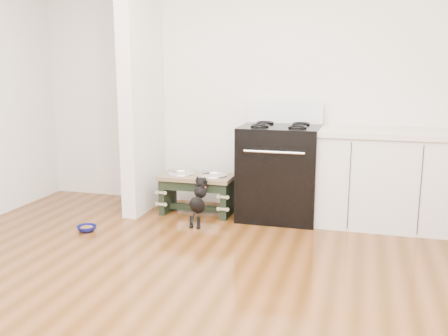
# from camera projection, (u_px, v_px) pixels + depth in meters

# --- Properties ---
(ground) EXTENTS (5.00, 5.00, 0.00)m
(ground) POSITION_uv_depth(u_px,v_px,m) (179.00, 314.00, 3.05)
(ground) COLOR #4C2A0D
(ground) RESTS_ON ground
(room_shell) EXTENTS (5.00, 5.00, 5.00)m
(room_shell) POSITION_uv_depth(u_px,v_px,m) (173.00, 42.00, 2.72)
(room_shell) COLOR silver
(room_shell) RESTS_ON ground
(partition_wall) EXTENTS (0.15, 0.80, 2.70)m
(partition_wall) POSITION_uv_depth(u_px,v_px,m) (142.00, 80.00, 5.07)
(partition_wall) COLOR silver
(partition_wall) RESTS_ON ground
(oven_range) EXTENTS (0.76, 0.69, 1.14)m
(oven_range) POSITION_uv_depth(u_px,v_px,m) (280.00, 170.00, 4.92)
(oven_range) COLOR black
(oven_range) RESTS_ON ground
(cabinet_run) EXTENTS (1.24, 0.64, 0.91)m
(cabinet_run) POSITION_uv_depth(u_px,v_px,m) (383.00, 178.00, 4.68)
(cabinet_run) COLOR silver
(cabinet_run) RESTS_ON ground
(dog_feeder) EXTENTS (0.74, 0.39, 0.42)m
(dog_feeder) POSITION_uv_depth(u_px,v_px,m) (197.00, 186.00, 5.07)
(dog_feeder) COLOR black
(dog_feeder) RESTS_ON ground
(puppy) EXTENTS (0.13, 0.38, 0.45)m
(puppy) POSITION_uv_depth(u_px,v_px,m) (199.00, 200.00, 4.73)
(puppy) COLOR black
(puppy) RESTS_ON ground
(floor_bowl) EXTENTS (0.19, 0.19, 0.05)m
(floor_bowl) POSITION_uv_depth(u_px,v_px,m) (87.00, 229.00, 4.57)
(floor_bowl) COLOR #0C0F59
(floor_bowl) RESTS_ON ground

